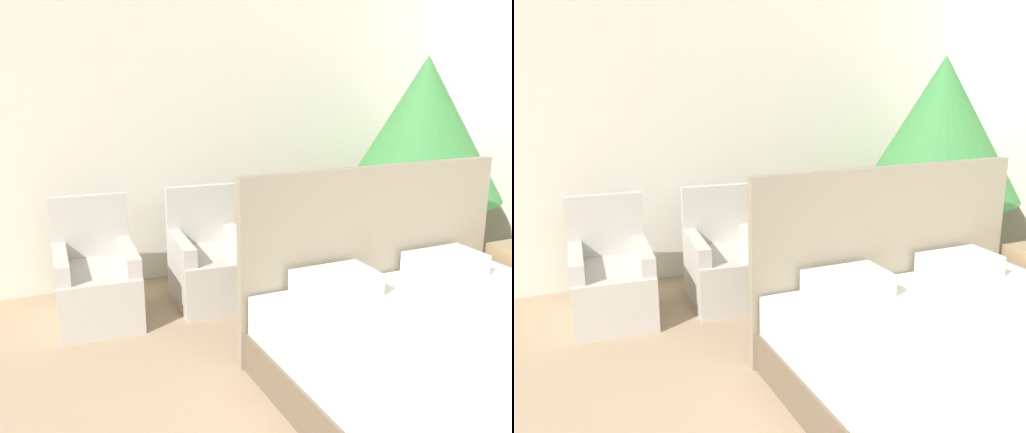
# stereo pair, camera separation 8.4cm
# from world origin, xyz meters

# --- Properties ---
(wall_back) EXTENTS (10.00, 0.06, 2.90)m
(wall_back) POSITION_xyz_m (0.00, 4.06, 1.45)
(wall_back) COLOR silver
(wall_back) RESTS_ON ground_plane
(bed) EXTENTS (1.92, 2.19, 1.21)m
(bed) POSITION_xyz_m (1.00, 1.23, 0.27)
(bed) COLOR brown
(bed) RESTS_ON ground_plane
(armchair_near_window_left) EXTENTS (0.62, 0.74, 0.88)m
(armchair_near_window_left) POSITION_xyz_m (-0.63, 3.36, 0.26)
(armchair_near_window_left) COLOR #B7B2A8
(armchair_near_window_left) RESTS_ON ground_plane
(armchair_near_window_right) EXTENTS (0.63, 0.75, 0.88)m
(armchair_near_window_right) POSITION_xyz_m (0.26, 3.36, 0.26)
(armchair_near_window_right) COLOR #B7B2A8
(armchair_near_window_right) RESTS_ON ground_plane
(potted_palm) EXTENTS (1.35, 1.35, 1.92)m
(potted_palm) POSITION_xyz_m (2.10, 3.09, 1.29)
(potted_palm) COLOR #38281E
(potted_palm) RESTS_ON ground_plane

